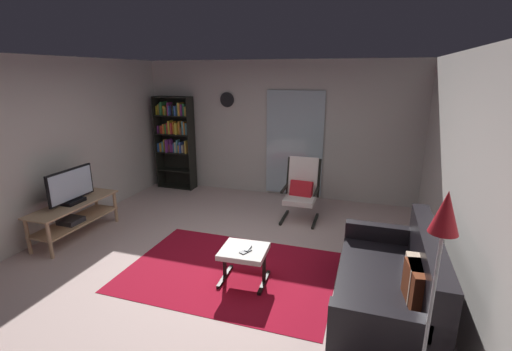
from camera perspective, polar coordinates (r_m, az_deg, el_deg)
The scene contains 16 objects.
ground_plane at distance 4.82m, azimuth -6.20°, elevation -13.40°, with size 7.02×7.02×0.00m, color beige.
wall_back at distance 7.02m, azimuth 3.24°, elevation 7.33°, with size 5.60×0.06×2.60m, color beige.
wall_left at distance 5.97m, azimuth -31.04°, elevation 3.49°, with size 0.06×6.00×2.60m, color beige.
wall_right at distance 4.06m, azimuth 30.51°, elevation -1.41°, with size 0.06×6.00×2.60m, color beige.
glass_door_panel at distance 6.91m, azimuth 6.10°, elevation 5.02°, with size 1.10×0.01×2.00m, color silver.
area_rug at distance 4.59m, azimuth -4.13°, elevation -14.89°, with size 2.52×1.78×0.01m, color maroon.
tv_stand at distance 5.94m, azimuth -26.93°, elevation -5.57°, with size 0.48×1.38×0.53m.
television at distance 5.82m, azimuth -27.34°, elevation -1.72°, with size 0.20×0.80×0.51m.
bookshelf_near_tv at distance 7.63m, azimuth -12.73°, elevation 6.21°, with size 0.79×0.30×1.90m.
leather_sofa at distance 3.97m, azimuth 20.78°, elevation -16.24°, with size 0.91×1.84×0.89m.
lounge_armchair at distance 5.95m, azimuth 7.27°, elevation -1.96°, with size 0.57×0.66×1.02m.
ottoman at distance 4.23m, azimuth -1.93°, elevation -12.46°, with size 0.54×0.51×0.42m.
tv_remote at distance 4.18m, azimuth -1.27°, elevation -11.55°, with size 0.04×0.14×0.02m, color black.
cell_phone at distance 4.13m, azimuth -1.67°, elevation -11.97°, with size 0.07×0.14×0.01m, color black.
floor_lamp_by_sofa at distance 2.54m, azimuth 27.37°, elevation -9.52°, with size 0.22×0.22×1.69m.
wall_clock at distance 7.20m, azimuth -4.61°, elevation 11.93°, with size 0.29×0.03×0.29m.
Camera 1 is at (1.78, -3.81, 2.36)m, focal length 25.13 mm.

